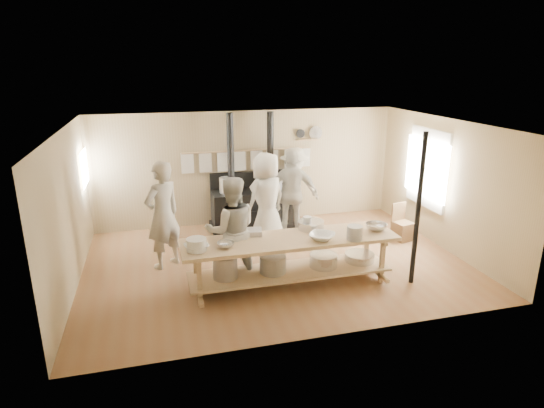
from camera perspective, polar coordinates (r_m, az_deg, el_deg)
name	(u,v)px	position (r m, az deg, el deg)	size (l,w,h in m)	color
ground	(276,263)	(8.66, 0.50, -7.41)	(7.00, 7.00, 0.00)	brown
room_shell	(276,180)	(8.12, 0.53, 3.05)	(7.00, 7.00, 7.00)	tan
window_right	(428,168)	(10.11, 18.96, 4.26)	(0.09, 1.50, 1.65)	beige
left_opening	(85,168)	(9.89, -22.47, 4.20)	(0.00, 0.90, 0.90)	white
stove	(251,204)	(10.40, -2.60, -0.05)	(1.90, 0.75, 2.60)	black
towel_rail	(248,158)	(10.41, -2.97, 5.83)	(3.00, 0.04, 0.47)	tan
back_wall_shelf	(309,135)	(10.75, 4.70, 8.61)	(0.63, 0.14, 0.32)	tan
prep_table	(290,257)	(7.66, 2.23, -6.60)	(3.60, 0.90, 0.85)	tan
support_post	(418,211)	(7.83, 17.85, -0.80)	(0.08, 0.08, 2.60)	black
cook_far_left	(163,215)	(8.42, -13.53, -1.37)	(0.73, 0.48, 1.99)	#B7B2A2
cook_left	(232,230)	(7.68, -5.08, -3.32)	(0.90, 0.70, 1.86)	#B7B2A2
cook_center	(266,199)	(9.23, -0.72, 0.59)	(0.94, 0.61, 1.93)	#B7B2A2
cook_right	(292,194)	(9.67, 2.53, 1.26)	(1.11, 0.46, 1.90)	#B7B2A2
cook_by_window	(294,187)	(10.37, 2.79, 2.13)	(1.17, 0.67, 1.82)	#B7B2A2
chair	(402,229)	(10.08, 16.02, -3.05)	(0.44, 0.44, 0.78)	brown
bowl_white_a	(196,247)	(7.16, -9.46, -5.34)	(0.36, 0.36, 0.09)	white
bowl_steel_a	(226,245)	(7.19, -5.83, -5.11)	(0.27, 0.27, 0.09)	silver
bowl_white_b	(322,237)	(7.50, 6.30, -4.08)	(0.41, 0.41, 0.10)	white
bowl_steel_b	(376,227)	(8.07, 12.94, -2.81)	(0.37, 0.37, 0.11)	silver
roasting_pan	(250,232)	(7.67, -2.81, -3.54)	(0.40, 0.27, 0.09)	#B2B2B7
mixing_bowl_large	(311,225)	(7.94, 4.90, -2.63)	(0.46, 0.46, 0.15)	silver
bucket_galv	(355,233)	(7.55, 10.34, -3.59)	(0.26, 0.26, 0.24)	gray
deep_bowl_enamel	(197,245)	(7.11, -9.46, -5.05)	(0.31, 0.31, 0.20)	white
pitcher	(307,223)	(7.90, 4.43, -2.38)	(0.15, 0.15, 0.23)	white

